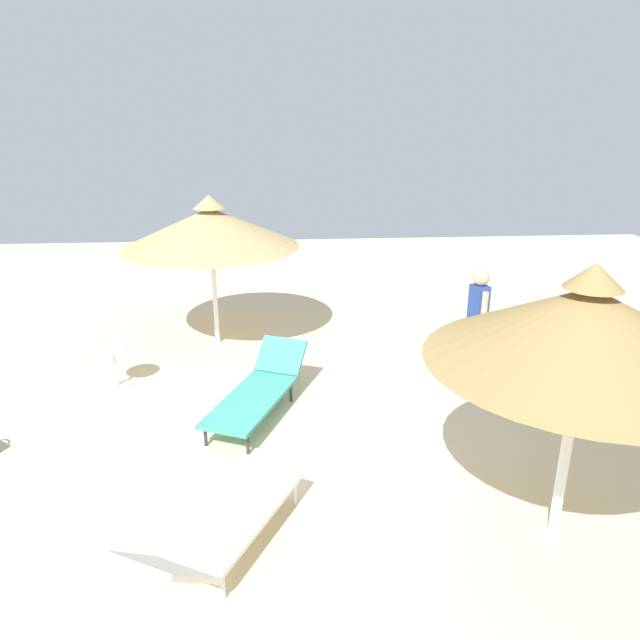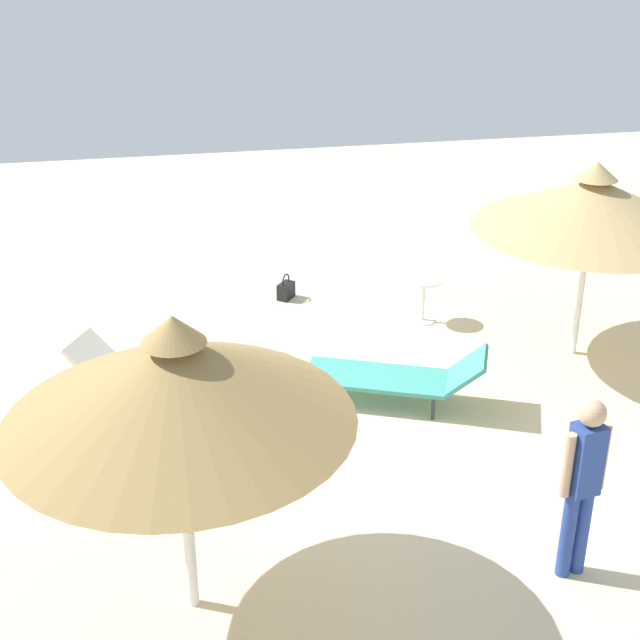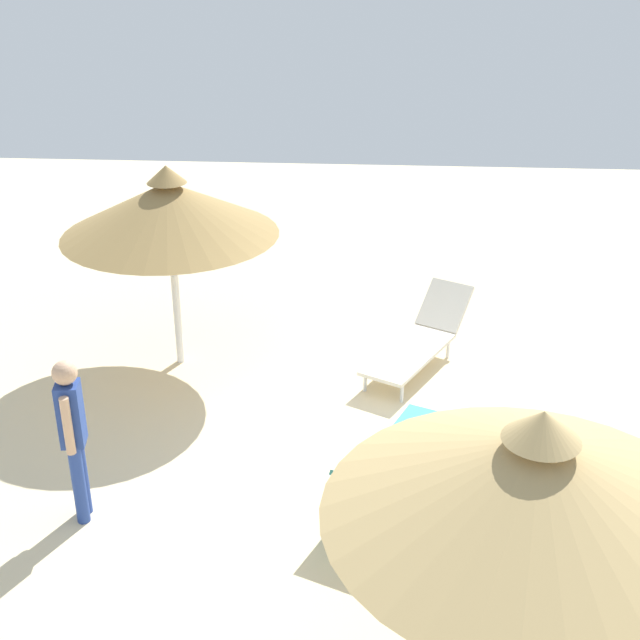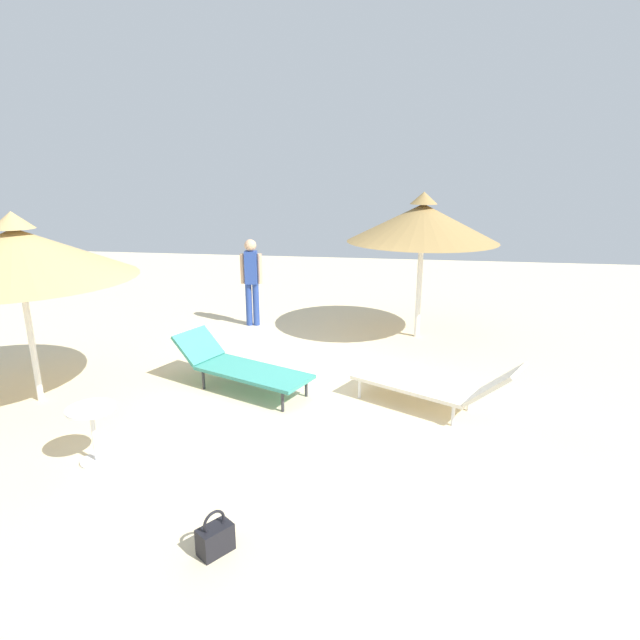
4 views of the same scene
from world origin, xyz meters
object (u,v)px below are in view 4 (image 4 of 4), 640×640
object	(u,v)px
person_standing_far_left	(251,277)
handbag	(215,538)
parasol_umbrella_front	(423,223)
lounge_chair_far_right	(240,366)
parasol_umbrella_center	(17,253)
side_table_round	(93,425)
lounge_chair_near_left	(436,384)

from	to	relation	value
person_standing_far_left	handbag	world-z (taller)	person_standing_far_left
parasol_umbrella_front	lounge_chair_far_right	xyz separation A→B (m)	(2.93, -2.62, -1.81)
parasol_umbrella_center	side_table_round	distance (m)	2.68
parasol_umbrella_front	lounge_chair_near_left	size ratio (longest dim) A/B	1.23
lounge_chair_near_left	lounge_chair_far_right	distance (m)	2.79
handbag	side_table_round	bearing A→B (deg)	-123.08
parasol_umbrella_center	side_table_round	world-z (taller)	parasol_umbrella_center
parasol_umbrella_center	handbag	bearing A→B (deg)	54.03
person_standing_far_left	parasol_umbrella_front	bearing A→B (deg)	85.63
lounge_chair_near_left	side_table_round	bearing A→B (deg)	-63.73
parasol_umbrella_center	handbag	xyz separation A→B (m)	(2.50, 3.44, -1.92)
lounge_chair_far_right	side_table_round	bearing A→B (deg)	-24.44
person_standing_far_left	handbag	distance (m)	6.71
lounge_chair_far_right	person_standing_far_left	bearing A→B (deg)	-167.41
parasol_umbrella_front	lounge_chair_near_left	bearing A→B (deg)	2.73
handbag	parasol_umbrella_center	bearing A→B (deg)	-125.97
parasol_umbrella_front	parasol_umbrella_center	distance (m)	6.45
side_table_round	person_standing_far_left	bearing A→B (deg)	177.18
lounge_chair_near_left	lounge_chair_far_right	size ratio (longest dim) A/B	1.01
lounge_chair_far_right	person_standing_far_left	xyz separation A→B (m)	(-3.18, -0.71, 0.65)
parasol_umbrella_center	person_standing_far_left	distance (m)	4.55
person_standing_far_left	lounge_chair_near_left	bearing A→B (deg)	45.05
parasol_umbrella_front	lounge_chair_far_right	bearing A→B (deg)	-41.79
person_standing_far_left	side_table_round	xyz separation A→B (m)	(5.32, -0.26, -0.58)
side_table_round	lounge_chair_far_right	bearing A→B (deg)	155.56
person_standing_far_left	handbag	size ratio (longest dim) A/B	4.44
handbag	side_table_round	world-z (taller)	side_table_round
lounge_chair_near_left	person_standing_far_left	xyz separation A→B (m)	(-3.48, -3.48, 0.64)
parasol_umbrella_front	parasol_umbrella_center	bearing A→B (deg)	-54.66
lounge_chair_near_left	parasol_umbrella_center	bearing A→B (deg)	-84.65
handbag	side_table_round	distance (m)	2.14
parasol_umbrella_center	side_table_round	size ratio (longest dim) A/B	4.57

